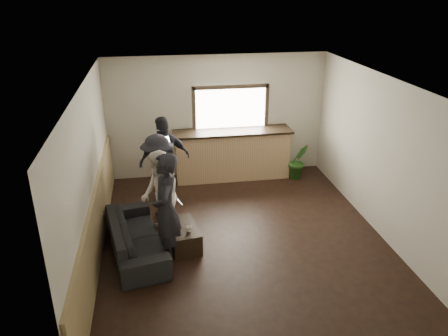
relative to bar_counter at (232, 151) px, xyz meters
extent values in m
cube|color=black|center=(-0.30, -2.70, -0.64)|extent=(5.00, 6.00, 0.01)
cube|color=silver|center=(-0.30, -2.70, 2.16)|extent=(5.00, 6.00, 0.01)
cube|color=#BCB8A5|center=(-0.30, 0.30, 0.76)|extent=(5.00, 0.01, 2.80)
cube|color=#BCB8A5|center=(-0.30, -5.70, 0.76)|extent=(5.00, 0.01, 2.80)
cube|color=#BCB8A5|center=(-2.80, -2.70, 0.76)|extent=(0.01, 6.00, 2.80)
cube|color=#BCB8A5|center=(2.20, -2.70, 0.76)|extent=(0.01, 6.00, 2.80)
cube|color=#9A8457|center=(-2.77, -2.70, -0.09)|extent=(0.06, 5.90, 1.10)
cube|color=tan|center=(0.00, -0.02, -0.09)|extent=(2.60, 0.60, 1.10)
cube|color=black|center=(0.00, -0.02, 0.48)|extent=(2.70, 0.68, 0.05)
cube|color=white|center=(0.00, 0.26, 0.96)|extent=(1.60, 0.06, 0.90)
cube|color=#3F3326|center=(0.00, 0.23, 1.45)|extent=(1.72, 0.08, 0.08)
cube|color=#3F3326|center=(-0.84, 0.23, 0.96)|extent=(0.08, 0.08, 1.06)
cube|color=#3F3326|center=(0.84, 0.23, 0.96)|extent=(0.08, 0.08, 1.06)
imported|color=black|center=(-2.16, -2.80, -0.35)|extent=(1.15, 2.14, 0.59)
cube|color=black|center=(-1.36, -2.73, -0.45)|extent=(0.60, 0.92, 0.38)
imported|color=silver|center=(-1.47, -2.56, -0.21)|extent=(0.17, 0.17, 0.09)
imported|color=silver|center=(-1.27, -2.91, -0.22)|extent=(0.14, 0.14, 0.09)
imported|color=#2D6623|center=(1.49, -0.32, -0.22)|extent=(0.52, 0.44, 0.85)
imported|color=black|center=(-1.63, -3.10, 0.30)|extent=(0.52, 0.73, 1.87)
cube|color=black|center=(-1.42, -3.12, 0.44)|extent=(0.10, 0.08, 0.12)
cube|color=white|center=(-1.42, -3.13, 0.44)|extent=(0.08, 0.07, 0.11)
imported|color=beige|center=(-1.71, -2.38, 0.17)|extent=(0.77, 0.91, 1.63)
cube|color=black|center=(-1.50, -2.33, 0.42)|extent=(0.10, 0.09, 0.12)
cube|color=white|center=(-1.50, -2.34, 0.43)|extent=(0.09, 0.08, 0.11)
imported|color=black|center=(-1.71, -1.64, 0.20)|extent=(0.78, 1.17, 1.69)
cube|color=black|center=(-1.50, -1.61, 0.49)|extent=(0.10, 0.08, 0.12)
cube|color=white|center=(-1.50, -1.61, 0.49)|extent=(0.08, 0.07, 0.11)
imported|color=black|center=(-1.57, -0.94, 0.27)|extent=(1.15, 0.76, 1.82)
cube|color=black|center=(-1.50, -1.15, 0.77)|extent=(0.10, 0.11, 0.12)
cube|color=white|center=(-1.50, -1.15, 0.78)|extent=(0.08, 0.09, 0.11)
camera|label=1|loc=(-1.72, -9.25, 3.62)|focal=35.00mm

